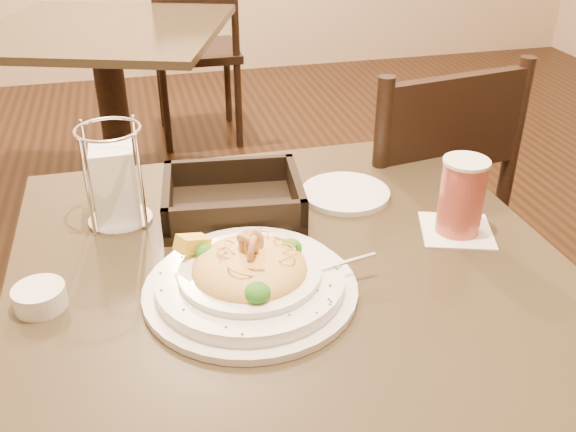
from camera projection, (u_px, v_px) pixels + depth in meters
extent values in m
cylinder|color=black|center=(291.00, 423.00, 1.23)|extent=(0.12, 0.12, 0.67)
cube|color=#443A26|center=(291.00, 272.00, 1.06)|extent=(0.90, 0.90, 0.03)
cylinder|color=black|center=(125.00, 191.00, 2.84)|extent=(0.52, 0.52, 0.03)
cylinder|color=black|center=(115.00, 116.00, 2.67)|extent=(0.12, 0.12, 0.67)
cube|color=#443A26|center=(102.00, 30.00, 2.49)|extent=(1.15, 1.15, 0.03)
cube|color=black|center=(397.00, 224.00, 1.73)|extent=(0.48, 0.48, 0.04)
cylinder|color=black|center=(409.00, 250.00, 2.05)|extent=(0.04, 0.04, 0.43)
cylinder|color=black|center=(307.00, 275.00, 1.93)|extent=(0.04, 0.04, 0.43)
cylinder|color=black|center=(481.00, 315.00, 1.76)|extent=(0.04, 0.04, 0.43)
cylinder|color=black|center=(366.00, 349.00, 1.64)|extent=(0.04, 0.04, 0.43)
cylinder|color=black|center=(511.00, 153.00, 1.52)|extent=(0.04, 0.04, 0.46)
cylinder|color=black|center=(379.00, 179.00, 1.40)|extent=(0.04, 0.04, 0.46)
cube|color=black|center=(453.00, 124.00, 1.41)|extent=(0.36, 0.09, 0.22)
cube|color=black|center=(195.00, 52.00, 3.22)|extent=(0.43, 0.43, 0.04)
cylinder|color=black|center=(228.00, 83.00, 3.52)|extent=(0.04, 0.04, 0.43)
cylinder|color=black|center=(161.00, 88.00, 3.45)|extent=(0.04, 0.04, 0.43)
cylinder|color=black|center=(238.00, 105.00, 3.22)|extent=(0.04, 0.04, 0.43)
cylinder|color=black|center=(166.00, 111.00, 3.14)|extent=(0.04, 0.04, 0.43)
cylinder|color=black|center=(234.00, 6.00, 2.98)|extent=(0.04, 0.04, 0.46)
cylinder|color=black|center=(156.00, 10.00, 2.90)|extent=(0.04, 0.04, 0.46)
cylinder|color=white|center=(251.00, 289.00, 0.98)|extent=(0.33, 0.33, 0.01)
cylinder|color=white|center=(250.00, 280.00, 0.97)|extent=(0.29, 0.29, 0.02)
cylinder|color=white|center=(250.00, 272.00, 0.96)|extent=(0.22, 0.22, 0.01)
ellipsoid|color=#DEAA51|center=(250.00, 269.00, 0.96)|extent=(0.17, 0.17, 0.06)
cube|color=yellow|center=(192.00, 244.00, 0.99)|extent=(0.06, 0.05, 0.04)
cube|color=silver|center=(340.00, 264.00, 0.99)|extent=(0.12, 0.02, 0.01)
cube|color=silver|center=(298.00, 268.00, 0.97)|extent=(0.03, 0.02, 0.00)
torus|color=#DEAA51|center=(251.00, 258.00, 0.95)|extent=(0.04, 0.04, 0.01)
torus|color=#DEAA51|center=(285.00, 241.00, 0.98)|extent=(0.04, 0.04, 0.04)
torus|color=#DEAA51|center=(250.00, 255.00, 0.95)|extent=(0.04, 0.03, 0.02)
torus|color=#DEAA51|center=(251.00, 238.00, 0.99)|extent=(0.05, 0.05, 0.02)
torus|color=#DEAA51|center=(227.00, 253.00, 0.95)|extent=(0.03, 0.04, 0.01)
torus|color=#DEAA51|center=(234.00, 248.00, 0.96)|extent=(0.04, 0.05, 0.03)
torus|color=#DEAA51|center=(257.00, 269.00, 0.93)|extent=(0.05, 0.04, 0.03)
torus|color=#DEAA51|center=(244.00, 256.00, 0.95)|extent=(0.03, 0.03, 0.00)
torus|color=#DEAA51|center=(233.00, 246.00, 1.01)|extent=(0.04, 0.05, 0.03)
torus|color=#DEAA51|center=(243.00, 270.00, 0.92)|extent=(0.06, 0.06, 0.03)
torus|color=#DEAA51|center=(249.00, 264.00, 0.96)|extent=(0.04, 0.04, 0.02)
torus|color=#DEAA51|center=(232.00, 263.00, 0.94)|extent=(0.05, 0.05, 0.03)
torus|color=#DEAA51|center=(261.00, 237.00, 1.00)|extent=(0.03, 0.04, 0.02)
torus|color=#DEAA51|center=(284.00, 252.00, 0.96)|extent=(0.04, 0.04, 0.02)
torus|color=#DEAA51|center=(266.00, 250.00, 0.99)|extent=(0.03, 0.03, 0.01)
torus|color=#DEAA51|center=(240.00, 264.00, 0.96)|extent=(0.04, 0.04, 0.03)
torus|color=#DEAA51|center=(226.00, 253.00, 0.97)|extent=(0.05, 0.05, 0.02)
torus|color=#DEAA51|center=(286.00, 255.00, 0.94)|extent=(0.03, 0.03, 0.03)
torus|color=#DEAA51|center=(241.00, 276.00, 0.93)|extent=(0.04, 0.04, 0.02)
torus|color=#DEAA51|center=(273.00, 262.00, 0.97)|extent=(0.03, 0.04, 0.03)
torus|color=#DEAA51|center=(275.00, 272.00, 0.94)|extent=(0.05, 0.05, 0.02)
torus|color=#DEAA51|center=(248.00, 263.00, 0.96)|extent=(0.04, 0.04, 0.03)
torus|color=tan|center=(251.00, 242.00, 0.95)|extent=(0.04, 0.02, 0.04)
torus|color=tan|center=(252.00, 243.00, 0.95)|extent=(0.04, 0.04, 0.04)
torus|color=tan|center=(248.00, 244.00, 0.95)|extent=(0.05, 0.05, 0.04)
torus|color=tan|center=(252.00, 249.00, 0.93)|extent=(0.03, 0.04, 0.04)
ellipsoid|color=#1F6116|center=(290.00, 248.00, 0.99)|extent=(0.04, 0.04, 0.03)
ellipsoid|color=#1F6116|center=(206.00, 253.00, 0.98)|extent=(0.03, 0.03, 0.03)
ellipsoid|color=#1F6116|center=(257.00, 293.00, 0.89)|extent=(0.04, 0.04, 0.03)
cube|color=#266619|center=(326.00, 268.00, 0.98)|extent=(0.00, 0.00, 0.00)
cube|color=#266619|center=(290.00, 315.00, 0.88)|extent=(0.00, 0.00, 0.00)
cube|color=#266619|center=(330.00, 285.00, 0.94)|extent=(0.00, 0.00, 0.00)
cube|color=#266619|center=(317.00, 290.00, 0.93)|extent=(0.00, 0.00, 0.00)
cube|color=#266619|center=(226.00, 327.00, 0.86)|extent=(0.00, 0.00, 0.00)
cube|color=#266619|center=(329.00, 299.00, 0.91)|extent=(0.00, 0.00, 0.00)
cube|color=#266619|center=(261.00, 229.00, 1.08)|extent=(0.00, 0.00, 0.00)
cube|color=#266619|center=(182.00, 257.00, 1.01)|extent=(0.00, 0.00, 0.00)
cube|color=#266619|center=(330.00, 286.00, 0.94)|extent=(0.00, 0.00, 0.00)
cube|color=#266619|center=(317.00, 312.00, 0.89)|extent=(0.00, 0.00, 0.00)
cube|color=#266619|center=(331.00, 301.00, 0.91)|extent=(0.00, 0.00, 0.00)
cube|color=#266619|center=(330.00, 304.00, 0.90)|extent=(0.00, 0.00, 0.00)
cube|color=#266619|center=(242.00, 334.00, 0.85)|extent=(0.00, 0.00, 0.00)
cube|color=#266619|center=(337.00, 269.00, 0.98)|extent=(0.00, 0.00, 0.00)
cube|color=#266619|center=(160.00, 273.00, 0.97)|extent=(0.00, 0.00, 0.00)
cube|color=#266619|center=(161.00, 290.00, 0.93)|extent=(0.00, 0.00, 0.00)
cube|color=#266619|center=(184.00, 309.00, 0.89)|extent=(0.00, 0.00, 0.00)
cube|color=white|center=(456.00, 230.00, 1.14)|extent=(0.16, 0.16, 0.00)
cylinder|color=#B94D41|center=(461.00, 197.00, 1.11)|extent=(0.08, 0.08, 0.13)
cylinder|color=white|center=(467.00, 162.00, 1.07)|extent=(0.08, 0.08, 0.01)
cube|color=black|center=(233.00, 209.00, 1.19)|extent=(0.27, 0.23, 0.02)
cube|color=black|center=(296.00, 189.00, 1.19)|extent=(0.04, 0.20, 0.05)
cube|color=black|center=(167.00, 197.00, 1.16)|extent=(0.04, 0.20, 0.05)
cube|color=black|center=(230.00, 171.00, 1.26)|extent=(0.25, 0.04, 0.05)
cube|color=black|center=(236.00, 218.00, 1.09)|extent=(0.25, 0.04, 0.05)
cylinder|color=silver|center=(121.00, 219.00, 1.17)|extent=(0.12, 0.12, 0.01)
torus|color=silver|center=(107.00, 129.00, 1.09)|extent=(0.12, 0.12, 0.01)
cube|color=white|center=(116.00, 184.00, 1.14)|extent=(0.10, 0.10, 0.14)
cylinder|color=silver|center=(87.00, 188.00, 1.08)|extent=(0.01, 0.01, 0.18)
cylinder|color=silver|center=(141.00, 183.00, 1.10)|extent=(0.01, 0.01, 0.18)
cylinder|color=silver|center=(88.00, 166.00, 1.16)|extent=(0.01, 0.01, 0.18)
cylinder|color=silver|center=(139.00, 161.00, 1.18)|extent=(0.01, 0.01, 0.18)
cylinder|color=white|center=(345.00, 193.00, 1.26)|extent=(0.21, 0.21, 0.01)
cylinder|color=white|center=(40.00, 297.00, 0.94)|extent=(0.09, 0.09, 0.03)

